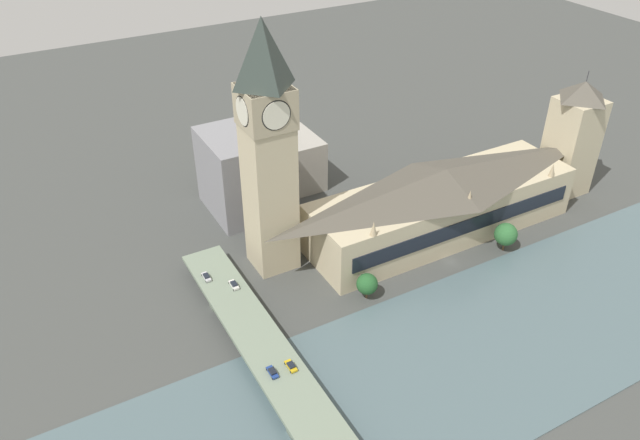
{
  "coord_description": "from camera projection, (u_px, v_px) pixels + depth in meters",
  "views": [
    {
      "loc": [
        -125.61,
        120.82,
        129.19
      ],
      "look_at": [
        21.83,
        38.82,
        17.06
      ],
      "focal_mm": 35.0,
      "sensor_mm": 36.0,
      "label": 1
    }
  ],
  "objects": [
    {
      "name": "parliament_hall",
      "position": [
        443.0,
        201.0,
        220.25
      ],
      "size": [
        28.04,
        99.78,
        25.69
      ],
      "color": "#C1B28E",
      "rests_on": "ground_plane"
    },
    {
      "name": "river_water",
      "position": [
        528.0,
        326.0,
        185.44
      ],
      "size": [
        60.31,
        360.0,
        0.3
      ],
      "primitive_type": "cube",
      "color": "#4C6066",
      "rests_on": "ground_plane"
    },
    {
      "name": "victoria_tower",
      "position": [
        572.0,
        138.0,
        239.66
      ],
      "size": [
        15.5,
        15.5,
        49.65
      ],
      "color": "#C1B28E",
      "rests_on": "ground_plane"
    },
    {
      "name": "tree_embankment_near",
      "position": [
        506.0,
        234.0,
        213.89
      ],
      "size": [
        7.96,
        7.96,
        10.7
      ],
      "color": "brown",
      "rests_on": "ground_plane"
    },
    {
      "name": "city_block_west",
      "position": [
        292.0,
        162.0,
        249.84
      ],
      "size": [
        22.99,
        20.4,
        20.8
      ],
      "color": "#A39E93",
      "rests_on": "ground_plane"
    },
    {
      "name": "car_southbound_mid",
      "position": [
        206.0,
        277.0,
        195.49
      ],
      "size": [
        4.7,
        1.8,
        1.44
      ],
      "color": "silver",
      "rests_on": "road_bridge"
    },
    {
      "name": "ground_plane",
      "position": [
        451.0,
        262.0,
        211.84
      ],
      "size": [
        600.0,
        600.0,
        0.0
      ],
      "primitive_type": "plane",
      "color": "#424442"
    },
    {
      "name": "road_bridge",
      "position": [
        309.0,
        416.0,
        153.03
      ],
      "size": [
        152.62,
        13.19,
        5.44
      ],
      "color": "#5D6A59",
      "rests_on": "ground_plane"
    },
    {
      "name": "city_block_center",
      "position": [
        242.0,
        173.0,
        232.03
      ],
      "size": [
        30.28,
        25.76,
        30.94
      ],
      "color": "gray",
      "rests_on": "ground_plane"
    },
    {
      "name": "car_southbound_lead",
      "position": [
        234.0,
        285.0,
        192.2
      ],
      "size": [
        4.67,
        1.87,
        1.47
      ],
      "color": "silver",
      "rests_on": "road_bridge"
    },
    {
      "name": "tree_embankment_mid",
      "position": [
        367.0,
        284.0,
        193.34
      ],
      "size": [
        6.8,
        6.8,
        9.04
      ],
      "color": "brown",
      "rests_on": "ground_plane"
    },
    {
      "name": "car_northbound_tail",
      "position": [
        291.0,
        366.0,
        164.37
      ],
      "size": [
        4.46,
        1.88,
        1.32
      ],
      "color": "gold",
      "rests_on": "road_bridge"
    },
    {
      "name": "car_northbound_mid",
      "position": [
        272.0,
        372.0,
        162.6
      ],
      "size": [
        4.46,
        1.81,
        1.33
      ],
      "color": "navy",
      "rests_on": "road_bridge"
    },
    {
      "name": "clock_tower",
      "position": [
        268.0,
        146.0,
        187.44
      ],
      "size": [
        14.99,
        14.99,
        82.72
      ],
      "color": "#C1B28E",
      "rests_on": "ground_plane"
    }
  ]
}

